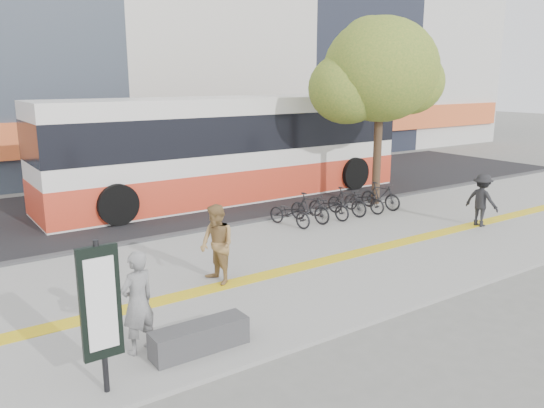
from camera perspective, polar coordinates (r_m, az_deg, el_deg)
ground at (r=11.22m, az=1.62°, el=-9.56°), size 120.00×120.00×0.00m
sidewalk at (r=12.36m, az=-2.50°, el=-7.17°), size 40.00×7.00×0.08m
tactile_strip at (r=11.95m, az=-1.22°, el=-7.66°), size 40.00×0.45×0.01m
street at (r=18.89m, az=-14.66°, el=-0.43°), size 40.00×8.00×0.06m
curb at (r=15.29m, az=-9.49°, el=-3.21°), size 40.00×0.25×0.14m
bench at (r=8.93m, az=-7.63°, el=-13.79°), size 1.60×0.45×0.45m
signboard at (r=7.70m, az=-17.65°, el=-10.16°), size 0.55×0.10×2.20m
street_tree at (r=18.71m, az=11.10°, el=13.49°), size 4.40×3.80×6.31m
bus at (r=19.65m, az=-4.35°, el=5.61°), size 13.57×3.22×3.61m
bicycle_row at (r=16.94m, az=6.89°, el=-0.01°), size 4.54×1.60×0.89m
seated_woman at (r=8.82m, az=-14.01°, el=-10.05°), size 0.70×0.57×1.67m
pedestrian_tan at (r=11.40m, az=-5.84°, el=-4.28°), size 0.70×0.87×1.70m
pedestrian_dark at (r=16.91m, az=21.27°, el=0.40°), size 0.67×1.05×1.55m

